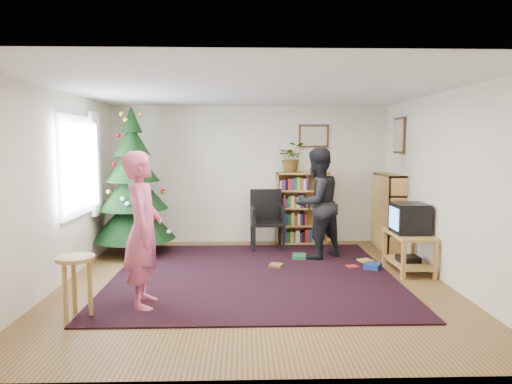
{
  "coord_description": "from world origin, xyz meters",
  "views": [
    {
      "loc": [
        -0.14,
        -5.85,
        1.82
      ],
      "look_at": [
        0.05,
        0.88,
        1.1
      ],
      "focal_mm": 32.0,
      "sensor_mm": 36.0,
      "label": 1
    }
  ],
  "objects_px": {
    "armchair": "(267,217)",
    "christmas_tree": "(133,193)",
    "picture_back": "(314,136)",
    "person_by_chair": "(317,204)",
    "table_lamp": "(319,161)",
    "person_standing": "(143,230)",
    "potted_plant": "(292,157)",
    "tv_stand": "(409,249)",
    "picture_right": "(399,136)",
    "crt_tv": "(409,218)",
    "bookshelf_back": "(302,207)",
    "bookshelf_right": "(388,211)",
    "stool": "(76,270)"
  },
  "relations": [
    {
      "from": "person_by_chair",
      "to": "crt_tv",
      "type": "bearing_deg",
      "value": 114.34
    },
    {
      "from": "crt_tv",
      "to": "potted_plant",
      "type": "distance_m",
      "value": 2.52
    },
    {
      "from": "christmas_tree",
      "to": "tv_stand",
      "type": "distance_m",
      "value": 4.36
    },
    {
      "from": "christmas_tree",
      "to": "bookshelf_back",
      "type": "xyz_separation_m",
      "value": [
        2.87,
        0.74,
        -0.34
      ]
    },
    {
      "from": "potted_plant",
      "to": "picture_back",
      "type": "bearing_deg",
      "value": 18.03
    },
    {
      "from": "crt_tv",
      "to": "picture_back",
      "type": "bearing_deg",
      "value": 118.0
    },
    {
      "from": "christmas_tree",
      "to": "armchair",
      "type": "relative_size",
      "value": 2.38
    },
    {
      "from": "picture_back",
      "to": "person_by_chair",
      "type": "height_order",
      "value": "picture_back"
    },
    {
      "from": "picture_back",
      "to": "armchair",
      "type": "distance_m",
      "value": 1.72
    },
    {
      "from": "armchair",
      "to": "bookshelf_right",
      "type": "bearing_deg",
      "value": -8.57
    },
    {
      "from": "crt_tv",
      "to": "armchair",
      "type": "distance_m",
      "value": 2.48
    },
    {
      "from": "crt_tv",
      "to": "person_standing",
      "type": "xyz_separation_m",
      "value": [
        -3.46,
        -1.33,
        0.11
      ]
    },
    {
      "from": "armchair",
      "to": "stool",
      "type": "xyz_separation_m",
      "value": [
        -2.16,
        -3.16,
        -0.04
      ]
    },
    {
      "from": "person_standing",
      "to": "table_lamp",
      "type": "xyz_separation_m",
      "value": [
        2.48,
        3.2,
        0.64
      ]
    },
    {
      "from": "armchair",
      "to": "bookshelf_back",
      "type": "bearing_deg",
      "value": 24.94
    },
    {
      "from": "picture_back",
      "to": "armchair",
      "type": "relative_size",
      "value": 0.54
    },
    {
      "from": "picture_right",
      "to": "armchair",
      "type": "distance_m",
      "value": 2.62
    },
    {
      "from": "picture_right",
      "to": "table_lamp",
      "type": "relative_size",
      "value": 1.97
    },
    {
      "from": "bookshelf_back",
      "to": "crt_tv",
      "type": "relative_size",
      "value": 2.66
    },
    {
      "from": "person_standing",
      "to": "table_lamp",
      "type": "height_order",
      "value": "person_standing"
    },
    {
      "from": "person_standing",
      "to": "person_by_chair",
      "type": "height_order",
      "value": "person_by_chair"
    },
    {
      "from": "tv_stand",
      "to": "potted_plant",
      "type": "distance_m",
      "value": 2.69
    },
    {
      "from": "potted_plant",
      "to": "christmas_tree",
      "type": "bearing_deg",
      "value": -164.41
    },
    {
      "from": "stool",
      "to": "potted_plant",
      "type": "relative_size",
      "value": 1.22
    },
    {
      "from": "person_standing",
      "to": "crt_tv",
      "type": "bearing_deg",
      "value": -74.54
    },
    {
      "from": "bookshelf_back",
      "to": "person_by_chair",
      "type": "distance_m",
      "value": 1.14
    },
    {
      "from": "stool",
      "to": "table_lamp",
      "type": "xyz_separation_m",
      "value": [
        3.12,
        3.51,
        1.0
      ]
    },
    {
      "from": "tv_stand",
      "to": "table_lamp",
      "type": "distance_m",
      "value": 2.42
    },
    {
      "from": "person_standing",
      "to": "potted_plant",
      "type": "bearing_deg",
      "value": -37.3
    },
    {
      "from": "bookshelf_back",
      "to": "bookshelf_right",
      "type": "relative_size",
      "value": 1.0
    },
    {
      "from": "bookshelf_back",
      "to": "stool",
      "type": "xyz_separation_m",
      "value": [
        -2.82,
        -3.51,
        -0.16
      ]
    },
    {
      "from": "picture_back",
      "to": "person_by_chair",
      "type": "xyz_separation_m",
      "value": [
        -0.13,
        -1.25,
        -1.07
      ]
    },
    {
      "from": "picture_right",
      "to": "stool",
      "type": "xyz_separation_m",
      "value": [
        -4.36,
        -2.92,
        -1.44
      ]
    },
    {
      "from": "picture_back",
      "to": "bookshelf_back",
      "type": "height_order",
      "value": "picture_back"
    },
    {
      "from": "christmas_tree",
      "to": "stool",
      "type": "height_order",
      "value": "christmas_tree"
    },
    {
      "from": "bookshelf_right",
      "to": "table_lamp",
      "type": "distance_m",
      "value": 1.49
    },
    {
      "from": "potted_plant",
      "to": "tv_stand",
      "type": "bearing_deg",
      "value": -51.58
    },
    {
      "from": "christmas_tree",
      "to": "table_lamp",
      "type": "relative_size",
      "value": 7.95
    },
    {
      "from": "armchair",
      "to": "picture_right",
      "type": "bearing_deg",
      "value": -9.29
    },
    {
      "from": "picture_back",
      "to": "stool",
      "type": "relative_size",
      "value": 0.84
    },
    {
      "from": "crt_tv",
      "to": "person_standing",
      "type": "distance_m",
      "value": 3.71
    },
    {
      "from": "armchair",
      "to": "person_by_chair",
      "type": "height_order",
      "value": "person_by_chair"
    },
    {
      "from": "picture_right",
      "to": "armchair",
      "type": "bearing_deg",
      "value": 173.81
    },
    {
      "from": "bookshelf_right",
      "to": "armchair",
      "type": "xyz_separation_m",
      "value": [
        -2.06,
        0.2,
        -0.12
      ]
    },
    {
      "from": "picture_back",
      "to": "christmas_tree",
      "type": "relative_size",
      "value": 0.23
    },
    {
      "from": "armchair",
      "to": "christmas_tree",
      "type": "bearing_deg",
      "value": -173.01
    },
    {
      "from": "person_by_chair",
      "to": "christmas_tree",
      "type": "bearing_deg",
      "value": -40.57
    },
    {
      "from": "picture_back",
      "to": "armchair",
      "type": "xyz_separation_m",
      "value": [
        -0.87,
        -0.49,
        -1.4
      ]
    },
    {
      "from": "picture_back",
      "to": "crt_tv",
      "type": "height_order",
      "value": "picture_back"
    },
    {
      "from": "armchair",
      "to": "person_standing",
      "type": "distance_m",
      "value": 3.25
    }
  ]
}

